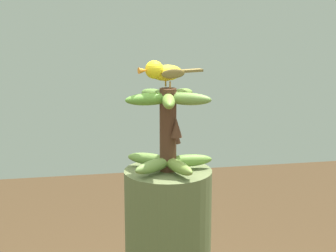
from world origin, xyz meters
name	(u,v)px	position (x,y,z in m)	size (l,w,h in m)	color
banana_bunch	(168,130)	(0.00, 0.00, 1.38)	(0.28, 0.28, 0.26)	#4C2D1E
perched_bird	(163,72)	(-0.02, -0.01, 1.56)	(0.08, 0.21, 0.09)	#C68933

